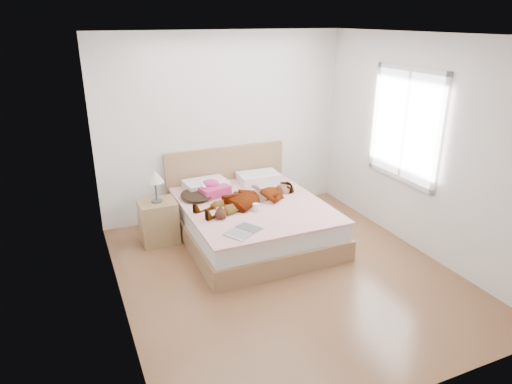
% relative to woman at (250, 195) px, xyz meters
% --- Properties ---
extents(ground, '(4.00, 4.00, 0.00)m').
position_rel_woman_xyz_m(ground, '(0.03, -0.99, -0.61)').
color(ground, '#512E19').
rests_on(ground, ground).
extents(woman, '(1.61, 0.94, 0.21)m').
position_rel_woman_xyz_m(woman, '(0.00, 0.00, 0.00)').
color(woman, white).
rests_on(woman, bed).
extents(hair, '(0.57, 0.64, 0.08)m').
position_rel_woman_xyz_m(hair, '(-0.57, 0.45, -0.06)').
color(hair, black).
rests_on(hair, bed).
extents(phone, '(0.07, 0.10, 0.05)m').
position_rel_woman_xyz_m(phone, '(-0.50, 0.40, 0.07)').
color(phone, silver).
rests_on(phone, bed).
extents(room_shell, '(4.00, 4.00, 4.00)m').
position_rel_woman_xyz_m(room_shell, '(1.80, -0.69, 0.89)').
color(room_shell, white).
rests_on(room_shell, ground).
extents(bed, '(1.80, 2.08, 1.00)m').
position_rel_woman_xyz_m(bed, '(0.03, 0.05, -0.34)').
color(bed, olive).
rests_on(bed, ground).
extents(towel, '(0.45, 0.39, 0.21)m').
position_rel_woman_xyz_m(towel, '(-0.35, 0.46, -0.02)').
color(towel, '#D73A8D').
rests_on(towel, bed).
extents(magazine, '(0.50, 0.45, 0.02)m').
position_rel_woman_xyz_m(magazine, '(-0.39, -0.77, -0.10)').
color(magazine, silver).
rests_on(magazine, bed).
extents(coffee_mug, '(0.13, 0.09, 0.10)m').
position_rel_woman_xyz_m(coffee_mug, '(-0.04, -0.29, -0.05)').
color(coffee_mug, silver).
rests_on(coffee_mug, bed).
extents(plush_toy, '(0.17, 0.23, 0.11)m').
position_rel_woman_xyz_m(plush_toy, '(-0.51, -0.31, -0.04)').
color(plush_toy, black).
rests_on(plush_toy, bed).
extents(nightstand, '(0.46, 0.41, 0.99)m').
position_rel_woman_xyz_m(nightstand, '(-1.12, 0.39, -0.29)').
color(nightstand, brown).
rests_on(nightstand, ground).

